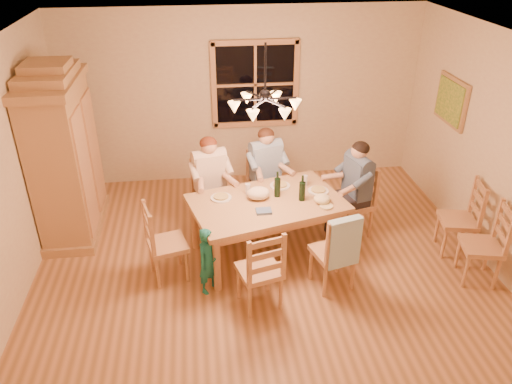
{
  "coord_description": "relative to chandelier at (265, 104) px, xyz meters",
  "views": [
    {
      "loc": [
        -0.71,
        -4.92,
        3.76
      ],
      "look_at": [
        -0.08,
        0.1,
        0.99
      ],
      "focal_mm": 35.0,
      "sensor_mm": 36.0,
      "label": 1
    }
  ],
  "objects": [
    {
      "name": "napkin",
      "position": [
        -0.0,
        0.01,
        -1.3
      ],
      "size": [
        0.21,
        0.18,
        0.03
      ],
      "primitive_type": "cube",
      "rotation": [
        0.0,
        0.0,
        0.26
      ],
      "color": "slate",
      "rests_on": "dining_table"
    },
    {
      "name": "wine_bottle_b",
      "position": [
        0.5,
        0.24,
        -1.15
      ],
      "size": [
        0.08,
        0.08,
        0.33
      ],
      "primitive_type": "cylinder",
      "color": "black",
      "rests_on": "dining_table"
    },
    {
      "name": "cap",
      "position": [
        0.72,
        0.14,
        -1.26
      ],
      "size": [
        0.2,
        0.2,
        0.11
      ],
      "primitive_type": "ellipsoid",
      "color": "beige",
      "rests_on": "dining_table"
    },
    {
      "name": "plate_woman",
      "position": [
        -0.47,
        0.4,
        -1.31
      ],
      "size": [
        0.26,
        0.26,
        0.02
      ],
      "primitive_type": "cylinder",
      "color": "white",
      "rests_on": "dining_table"
    },
    {
      "name": "cloth_bundle",
      "position": [
        -0.02,
        0.34,
        -1.24
      ],
      "size": [
        0.28,
        0.22,
        0.15
      ],
      "primitive_type": "ellipsoid",
      "color": "beige",
      "rests_on": "dining_table"
    },
    {
      "name": "towel",
      "position": [
        0.78,
        -0.63,
        -1.38
      ],
      "size": [
        0.39,
        0.2,
        0.58
      ],
      "primitive_type": "cube",
      "rotation": [
        0.0,
        0.0,
        0.26
      ],
      "color": "#A0CCD9",
      "rests_on": "chair_near_right"
    },
    {
      "name": "window",
      "position": [
        0.2,
        2.47,
        -0.53
      ],
      "size": [
        1.3,
        0.06,
        1.3
      ],
      "color": "black",
      "rests_on": "wall_back"
    },
    {
      "name": "wine_glass_b",
      "position": [
        0.61,
        0.61,
        -1.25
      ],
      "size": [
        0.06,
        0.06,
        0.14
      ],
      "primitive_type": "cylinder",
      "color": "silver",
      "rests_on": "dining_table"
    },
    {
      "name": "dining_table",
      "position": [
        0.07,
        0.26,
        -1.42
      ],
      "size": [
        2.03,
        1.53,
        0.76
      ],
      "rotation": [
        0.0,
        0.0,
        0.26
      ],
      "color": "#A67749",
      "rests_on": "floor"
    },
    {
      "name": "wine_glass_a",
      "position": [
        -0.14,
        0.47,
        -1.25
      ],
      "size": [
        0.06,
        0.06,
        0.14
      ],
      "primitive_type": "cylinder",
      "color": "silver",
      "rests_on": "dining_table"
    },
    {
      "name": "wall_right",
      "position": [
        2.75,
        0.0,
        -0.73
      ],
      "size": [
        0.02,
        5.0,
        2.7
      ],
      "primitive_type": "cube",
      "color": "#CEB392",
      "rests_on": "floor"
    },
    {
      "name": "chair_near_left",
      "position": [
        -0.14,
        -0.68,
        -1.77
      ],
      "size": [
        0.53,
        0.52,
        0.99
      ],
      "rotation": [
        0.0,
        0.0,
        0.26
      ],
      "color": "tan",
      "rests_on": "floor"
    },
    {
      "name": "floor",
      "position": [
        0.0,
        0.0,
        -2.08
      ],
      "size": [
        5.5,
        5.5,
        0.0
      ],
      "primitive_type": "plane",
      "color": "#8E5F33",
      "rests_on": "ground"
    },
    {
      "name": "chair_spare_front",
      "position": [
        2.45,
        -0.55,
        -1.77
      ],
      "size": [
        0.51,
        0.52,
        0.99
      ],
      "rotation": [
        0.0,
        0.0,
        1.35
      ],
      "color": "tan",
      "rests_on": "floor"
    },
    {
      "name": "wall_back",
      "position": [
        0.0,
        2.5,
        -0.73
      ],
      "size": [
        5.5,
        0.02,
        2.7
      ],
      "primitive_type": "cube",
      "color": "#CEB392",
      "rests_on": "floor"
    },
    {
      "name": "wall_left",
      "position": [
        -2.75,
        0.0,
        -0.73
      ],
      "size": [
        0.02,
        5.0,
        2.7
      ],
      "primitive_type": "cube",
      "color": "#CEB392",
      "rests_on": "floor"
    },
    {
      "name": "plate_slate",
      "position": [
        0.75,
        0.42,
        -1.31
      ],
      "size": [
        0.26,
        0.26,
        0.02
      ],
      "primitive_type": "cylinder",
      "color": "white",
      "rests_on": "dining_table"
    },
    {
      "name": "wine_bottle_a",
      "position": [
        0.22,
        0.38,
        -1.15
      ],
      "size": [
        0.08,
        0.08,
        0.33
      ],
      "primitive_type": "cylinder",
      "color": "black",
      "rests_on": "dining_table"
    },
    {
      "name": "chair_far_right",
      "position": [
        0.19,
        1.18,
        -1.77
      ],
      "size": [
        0.53,
        0.52,
        0.99
      ],
      "rotation": [
        0.0,
        0.0,
        3.4
      ],
      "color": "tan",
      "rests_on": "floor"
    },
    {
      "name": "chair_end_right",
      "position": [
        1.28,
        0.59,
        -1.77
      ],
      "size": [
        0.52,
        0.53,
        0.99
      ],
      "rotation": [
        0.0,
        0.0,
        1.83
      ],
      "color": "tan",
      "rests_on": "floor"
    },
    {
      "name": "adult_woman",
      "position": [
        -0.58,
        0.97,
        -1.24
      ],
      "size": [
        0.48,
        0.5,
        0.87
      ],
      "rotation": [
        0.0,
        0.0,
        3.4
      ],
      "color": "beige",
      "rests_on": "floor"
    },
    {
      "name": "adult_plaid_man",
      "position": [
        0.19,
        1.18,
        -1.24
      ],
      "size": [
        0.48,
        0.5,
        0.87
      ],
      "rotation": [
        0.0,
        0.0,
        3.4
      ],
      "color": "#376699",
      "rests_on": "floor"
    },
    {
      "name": "chandelier",
      "position": [
        0.0,
        0.0,
        0.0
      ],
      "size": [
        0.77,
        0.68,
        0.71
      ],
      "color": "black",
      "rests_on": "ceiling"
    },
    {
      "name": "chair_far_left",
      "position": [
        -0.58,
        0.97,
        -1.77
      ],
      "size": [
        0.53,
        0.52,
        0.99
      ],
      "rotation": [
        0.0,
        0.0,
        3.4
      ],
      "color": "tan",
      "rests_on": "floor"
    },
    {
      "name": "chair_spare_back",
      "position": [
        2.45,
        0.02,
        -1.77
      ],
      "size": [
        0.5,
        0.51,
        0.99
      ],
      "rotation": [
        0.0,
        0.0,
        1.37
      ],
      "color": "tan",
      "rests_on": "floor"
    },
    {
      "name": "armoire",
      "position": [
        -2.42,
        1.16,
        -1.02
      ],
      "size": [
        0.66,
        1.4,
        2.3
      ],
      "color": "#A48147",
      "rests_on": "floor"
    },
    {
      "name": "painting",
      "position": [
        2.71,
        1.2,
        -0.48
      ],
      "size": [
        0.06,
        0.78,
        0.64
      ],
      "color": "#A48147",
      "rests_on": "wall_right"
    },
    {
      "name": "ceiling",
      "position": [
        0.0,
        0.0,
        0.62
      ],
      "size": [
        5.5,
        5.0,
        0.02
      ],
      "primitive_type": "cube",
      "color": "white",
      "rests_on": "wall_back"
    },
    {
      "name": "adult_slate_man",
      "position": [
        1.28,
        0.59,
        -1.24
      ],
      "size": [
        0.5,
        0.48,
        0.87
      ],
      "rotation": [
        0.0,
        0.0,
        1.83
      ],
      "color": "#475871",
      "rests_on": "floor"
    },
    {
      "name": "plate_plaid",
      "position": [
        0.29,
        0.62,
        -1.31
      ],
      "size": [
        0.26,
        0.26,
        0.02
      ],
      "primitive_type": "cylinder",
      "color": "white",
      "rests_on": "dining_table"
    },
    {
      "name": "chair_end_left",
      "position": [
        -1.14,
        -0.06,
        -1.77
      ],
      "size": [
        0.52,
        0.53,
        0.99
      ],
      "rotation": [
        0.0,
        0.0,
        -1.31
      ],
      "color": "tan",
      "rests_on": "floor"
    },
    {
      "name": "chair_near_right",
      "position": [
        0.73,
        -0.44,
        -1.77
      ],
      "size": [
        0.53,
        0.52,
        0.99
      ],
      "rotation": [
        0.0,
        0.0,
        0.26
      ],
      "color": "tan",
      "rests_on": "floor"
    },
    {
      "name": "child",
      "position": [
        -0.67,
        -0.38,
        -1.67
      ],
      "size": [
        0.35,
        0.35,
        0.82
      ],
      "primitive_type": "imported",
      "rotation": [
        0.0,
        0.0,
        0.76
      ],
      "color": "#197369",
      "rests_on": "floor"
    }
  ]
}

